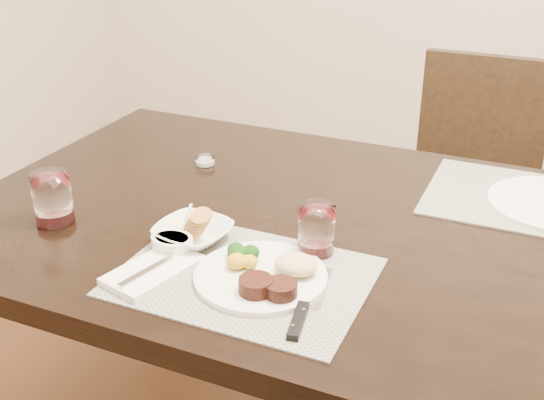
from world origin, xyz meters
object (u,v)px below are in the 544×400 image
at_px(chair_far, 471,180).
at_px(steak_knife, 304,312).
at_px(wine_glass_near, 316,232).
at_px(dinner_plate, 266,274).
at_px(cracker_bowl, 193,233).

height_order(chair_far, steak_knife, chair_far).
bearing_deg(chair_far, wine_glass_near, -98.72).
height_order(dinner_plate, wine_glass_near, wine_glass_near).
bearing_deg(cracker_bowl, dinner_plate, -21.07).
bearing_deg(steak_knife, wine_glass_near, 94.80).
xyz_separation_m(dinner_plate, wine_glass_near, (0.05, 0.14, 0.03)).
relative_size(chair_far, cracker_bowl, 5.50).
height_order(chair_far, cracker_bowl, chair_far).
height_order(steak_knife, cracker_bowl, cracker_bowl).
distance_m(chair_far, steak_knife, 1.30).
bearing_deg(cracker_bowl, steak_knife, -25.97).
xyz_separation_m(chair_far, dinner_plate, (-0.21, -1.20, 0.26)).
bearing_deg(steak_knife, chair_far, 74.64).
distance_m(chair_far, cracker_bowl, 1.23).
relative_size(chair_far, wine_glass_near, 8.99).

